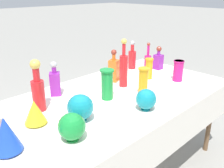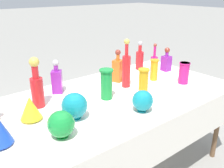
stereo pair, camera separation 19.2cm
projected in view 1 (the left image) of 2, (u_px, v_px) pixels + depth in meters
display_table at (115, 103)px, 1.95m from camera, size 2.06×1.05×0.76m
tall_bottle_1 at (132, 58)px, 2.59m from camera, size 0.08×0.08×0.29m
tall_bottle_2 at (148, 63)px, 2.42m from camera, size 0.06×0.06×0.31m
tall_bottle_3 at (38, 89)px, 1.68m from camera, size 0.09×0.09×0.36m
tall_bottle_4 at (124, 68)px, 2.10m from camera, size 0.07×0.07×0.41m
square_decanter_0 at (55, 82)px, 1.94m from camera, size 0.11×0.11×0.27m
square_decanter_1 at (158, 60)px, 2.57m from camera, size 0.08×0.08×0.24m
square_decanter_2 at (114, 69)px, 2.23m from camera, size 0.10×0.10×0.29m
slender_vase_0 at (178, 70)px, 2.24m from camera, size 0.09×0.09×0.19m
slender_vase_1 at (107, 83)px, 1.86m from camera, size 0.11×0.11×0.23m
slender_vase_2 at (143, 81)px, 1.91m from camera, size 0.08×0.08×0.23m
slender_vase_3 at (149, 68)px, 2.30m from camera, size 0.08×0.08×0.19m
fluted_vase_0 at (6, 134)px, 1.25m from camera, size 0.15×0.15×0.20m
fluted_vase_1 at (35, 112)px, 1.52m from camera, size 0.14×0.14×0.16m
round_bowl_0 at (72, 127)px, 1.36m from camera, size 0.15×0.15×0.16m
round_bowl_1 at (146, 99)px, 1.71m from camera, size 0.14×0.14×0.15m
round_bowl_2 at (80, 107)px, 1.56m from camera, size 0.17×0.17×0.18m
price_tag_left at (145, 122)px, 1.53m from camera, size 0.05×0.02×0.04m
price_tag_center at (191, 92)px, 1.97m from camera, size 0.06×0.03×0.05m
price_tag_right at (112, 141)px, 1.35m from camera, size 0.06×0.02×0.04m
cardboard_box_behind_left at (15, 132)px, 2.54m from camera, size 0.54×0.55×0.45m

